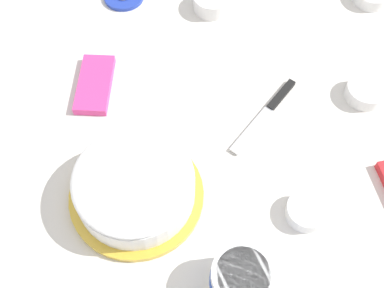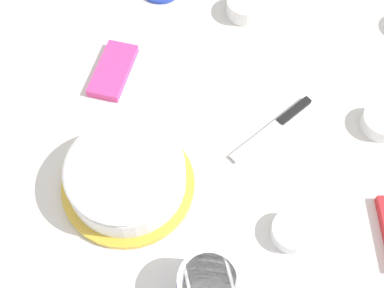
# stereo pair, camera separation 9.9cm
# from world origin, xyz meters

# --- Properties ---
(ground_plane) EXTENTS (1.54, 1.54, 0.00)m
(ground_plane) POSITION_xyz_m (0.00, 0.00, 0.00)
(ground_plane) COLOR silver
(frosted_cake) EXTENTS (0.27, 0.27, 0.10)m
(frosted_cake) POSITION_xyz_m (-0.15, 0.18, 0.05)
(frosted_cake) COLOR gold
(frosted_cake) RESTS_ON ground_plane
(frosting_tub) EXTENTS (0.11, 0.11, 0.09)m
(frosting_tub) POSITION_xyz_m (-0.34, -0.02, 0.04)
(frosting_tub) COLOR white
(frosting_tub) RESTS_ON ground_plane
(spreading_knife) EXTENTS (0.20, 0.16, 0.01)m
(spreading_knife) POSITION_xyz_m (0.05, -0.11, 0.01)
(spreading_knife) COLOR silver
(spreading_knife) RESTS_ON ground_plane
(sprinkle_bowl_blue) EXTENTS (0.09, 0.09, 0.03)m
(sprinkle_bowl_blue) POSITION_xyz_m (0.08, -0.33, 0.02)
(sprinkle_bowl_blue) COLOR white
(sprinkle_bowl_blue) RESTS_ON ground_plane
(sprinkle_bowl_pink) EXTENTS (0.09, 0.09, 0.04)m
(sprinkle_bowl_pink) POSITION_xyz_m (0.37, 0.00, 0.02)
(sprinkle_bowl_pink) COLOR white
(sprinkle_bowl_pink) RESTS_ON ground_plane
(sprinkle_bowl_green) EXTENTS (0.08, 0.08, 0.03)m
(sprinkle_bowl_green) POSITION_xyz_m (-0.20, -0.16, 0.02)
(sprinkle_bowl_green) COLOR white
(sprinkle_bowl_green) RESTS_ON ground_plane
(candy_box_lower) EXTENTS (0.16, 0.09, 0.02)m
(candy_box_lower) POSITION_xyz_m (0.12, 0.28, 0.01)
(candy_box_lower) COLOR #E53D8E
(candy_box_lower) RESTS_ON ground_plane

